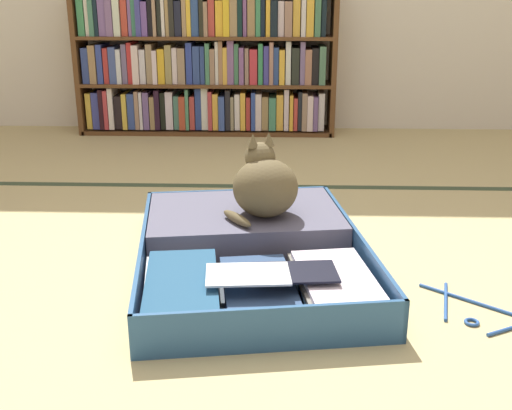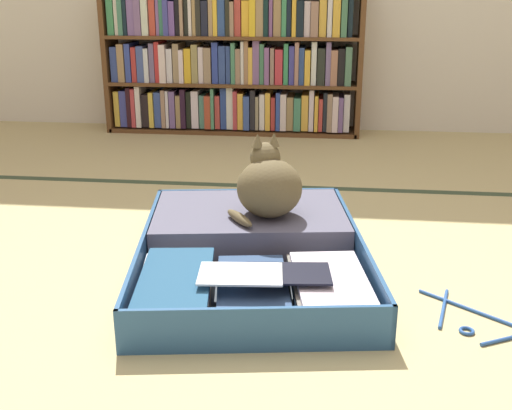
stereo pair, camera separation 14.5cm
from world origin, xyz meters
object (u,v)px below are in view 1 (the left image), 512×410
Objects in this scene: open_suitcase at (250,248)px; clothes_hanger at (484,312)px; bookshelf at (205,63)px; black_cat at (265,186)px.

clothes_hanger is at bearing -25.16° from open_suitcase.
bookshelf is at bearing 114.40° from clothes_hanger.
black_cat reaches higher than clothes_hanger.
bookshelf is 4.68× the size of clothes_hanger.
clothes_hanger is (1.02, -2.26, -0.42)m from bookshelf.
bookshelf is 1.50× the size of open_suitcase.
black_cat is (0.04, 0.13, 0.17)m from open_suitcase.
bookshelf is 2.01m from open_suitcase.
bookshelf reaches higher than clothes_hanger.
black_cat is at bearing 70.51° from open_suitcase.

